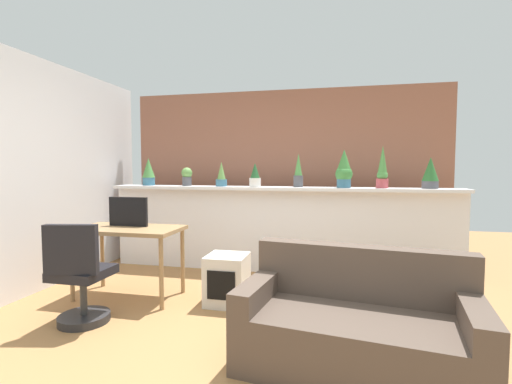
# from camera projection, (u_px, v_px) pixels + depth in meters

# --- Properties ---
(ground_plane) EXTENTS (12.00, 12.00, 0.00)m
(ground_plane) POSITION_uv_depth(u_px,v_px,m) (237.00, 340.00, 2.92)
(ground_plane) COLOR #9E7042
(divider_wall) EXTENTS (4.56, 0.16, 1.09)m
(divider_wall) POSITION_uv_depth(u_px,v_px,m) (277.00, 231.00, 4.83)
(divider_wall) COLOR silver
(divider_wall) RESTS_ON ground
(plant_shelf) EXTENTS (4.56, 0.34, 0.04)m
(plant_shelf) POSITION_uv_depth(u_px,v_px,m) (277.00, 188.00, 4.76)
(plant_shelf) COLOR silver
(plant_shelf) RESTS_ON divider_wall
(brick_wall_behind) EXTENTS (4.56, 0.10, 2.50)m
(brick_wall_behind) POSITION_uv_depth(u_px,v_px,m) (284.00, 177.00, 5.37)
(brick_wall_behind) COLOR #935B47
(brick_wall_behind) RESTS_ON ground
(side_wall_left) EXTENTS (0.12, 4.40, 2.60)m
(side_wall_left) POSITION_uv_depth(u_px,v_px,m) (11.00, 175.00, 3.77)
(side_wall_left) COLOR silver
(side_wall_left) RESTS_ON ground
(potted_plant_0) EXTENTS (0.18, 0.18, 0.38)m
(potted_plant_0) POSITION_uv_depth(u_px,v_px,m) (149.00, 172.00, 5.16)
(potted_plant_0) COLOR #386B84
(potted_plant_0) RESTS_ON plant_shelf
(potted_plant_1) EXTENTS (0.15, 0.15, 0.25)m
(potted_plant_1) POSITION_uv_depth(u_px,v_px,m) (187.00, 176.00, 5.06)
(potted_plant_1) COLOR #4C4C51
(potted_plant_1) RESTS_ON plant_shelf
(potted_plant_2) EXTENTS (0.15, 0.15, 0.33)m
(potted_plant_2) POSITION_uv_depth(u_px,v_px,m) (221.00, 176.00, 4.89)
(potted_plant_2) COLOR #386B84
(potted_plant_2) RESTS_ON plant_shelf
(potted_plant_3) EXTENTS (0.15, 0.15, 0.31)m
(potted_plant_3) POSITION_uv_depth(u_px,v_px,m) (255.00, 176.00, 4.77)
(potted_plant_3) COLOR silver
(potted_plant_3) RESTS_ON plant_shelf
(potted_plant_4) EXTENTS (0.12, 0.12, 0.43)m
(potted_plant_4) POSITION_uv_depth(u_px,v_px,m) (298.00, 172.00, 4.72)
(potted_plant_4) COLOR #4C4C51
(potted_plant_4) RESTS_ON plant_shelf
(potted_plant_5) EXTENTS (0.21, 0.21, 0.48)m
(potted_plant_5) POSITION_uv_depth(u_px,v_px,m) (344.00, 170.00, 4.57)
(potted_plant_5) COLOR #386B84
(potted_plant_5) RESTS_ON plant_shelf
(potted_plant_6) EXTENTS (0.15, 0.15, 0.52)m
(potted_plant_6) POSITION_uv_depth(u_px,v_px,m) (382.00, 170.00, 4.46)
(potted_plant_6) COLOR #B7474C
(potted_plant_6) RESTS_ON plant_shelf
(potted_plant_7) EXTENTS (0.19, 0.19, 0.38)m
(potted_plant_7) POSITION_uv_depth(u_px,v_px,m) (430.00, 173.00, 4.37)
(potted_plant_7) COLOR #4C4C51
(potted_plant_7) RESTS_ON plant_shelf
(desk) EXTENTS (1.10, 0.60, 0.75)m
(desk) POSITION_uv_depth(u_px,v_px,m) (128.00, 235.00, 3.87)
(desk) COLOR #99754C
(desk) RESTS_ON ground
(tv_monitor) EXTENTS (0.44, 0.04, 0.31)m
(tv_monitor) POSITION_uv_depth(u_px,v_px,m) (128.00, 212.00, 3.94)
(tv_monitor) COLOR black
(tv_monitor) RESTS_ON desk
(office_chair) EXTENTS (0.48, 0.49, 0.91)m
(office_chair) POSITION_uv_depth(u_px,v_px,m) (80.00, 281.00, 3.19)
(office_chair) COLOR #262628
(office_chair) RESTS_ON ground
(side_cube_shelf) EXTENTS (0.40, 0.41, 0.50)m
(side_cube_shelf) POSITION_uv_depth(u_px,v_px,m) (227.00, 279.00, 3.70)
(side_cube_shelf) COLOR silver
(side_cube_shelf) RESTS_ON ground
(couch) EXTENTS (1.66, 0.98, 0.80)m
(couch) POSITION_uv_depth(u_px,v_px,m) (356.00, 328.00, 2.50)
(couch) COLOR brown
(couch) RESTS_ON ground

